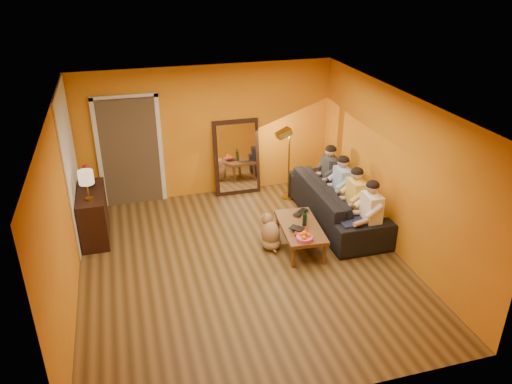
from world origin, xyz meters
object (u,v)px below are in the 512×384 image
object	(u,v)px
sofa	(337,202)
laptop	(303,214)
mirror_frame	(237,157)
table_lamp	(87,186)
floor_lamp	(289,165)
vase	(89,181)
dog	(270,231)
coffee_table	(300,236)
person_far_right	(330,176)
person_mid_right	(342,187)
person_far_left	(371,215)
wine_bottle	(305,218)
person_mid_left	(356,200)
tumbler	(305,218)
sideboard	(93,215)

from	to	relation	value
sofa	laptop	bearing A→B (deg)	113.90
mirror_frame	table_lamp	xyz separation A→B (m)	(-2.79, -1.38, 0.34)
floor_lamp	mirror_frame	bearing A→B (deg)	138.17
mirror_frame	floor_lamp	distance (m)	1.07
laptop	vase	distance (m)	3.70
dog	coffee_table	bearing A→B (deg)	-41.88
coffee_table	dog	size ratio (longest dim) A/B	2.06
person_far_right	coffee_table	bearing A→B (deg)	-129.09
person_far_right	laptop	world-z (taller)	person_far_right
person_mid_right	vase	size ratio (longest dim) A/B	5.90
sofa	dog	xyz separation A→B (m)	(-1.43, -0.54, -0.08)
person_far_left	wine_bottle	bearing A→B (deg)	166.44
sofa	wine_bottle	distance (m)	1.20
table_lamp	dog	xyz separation A→B (m)	(2.81, -0.85, -0.81)
mirror_frame	floor_lamp	size ratio (longest dim) A/B	1.06
person_mid_right	vase	xyz separation A→B (m)	(-4.37, 0.76, 0.34)
coffee_table	wine_bottle	bearing A→B (deg)	-39.85
person_mid_left	tumbler	size ratio (longest dim) A/B	11.87
person_far_left	vase	distance (m)	4.76
sofa	tumbler	distance (m)	1.03
laptop	sofa	bearing A→B (deg)	-13.07
sideboard	person_mid_left	size ratio (longest dim) A/B	0.97
mirror_frame	wine_bottle	size ratio (longest dim) A/B	4.90
sofa	person_far_right	world-z (taller)	person_far_right
tumbler	vase	bearing A→B (deg)	157.08
wine_bottle	table_lamp	bearing A→B (deg)	162.38
floor_lamp	person_far_right	world-z (taller)	floor_lamp
mirror_frame	tumbler	size ratio (longest dim) A/B	14.79
table_lamp	tumbler	xyz separation A→B (m)	(3.39, -0.89, -0.64)
sofa	vase	distance (m)	4.36
wine_bottle	sofa	bearing A→B (deg)	39.26
coffee_table	wine_bottle	xyz separation A→B (m)	(0.05, -0.05, 0.37)
vase	floor_lamp	bearing A→B (deg)	3.94
wine_bottle	mirror_frame	bearing A→B (deg)	102.39
person_far_left	person_far_right	world-z (taller)	same
person_mid_right	person_far_right	distance (m)	0.55
coffee_table	person_mid_left	distance (m)	1.19
wine_bottle	tumbler	distance (m)	0.21
mirror_frame	floor_lamp	world-z (taller)	mirror_frame
table_lamp	dog	distance (m)	3.05
mirror_frame	person_far_left	bearing A→B (deg)	-59.55
mirror_frame	sideboard	xyz separation A→B (m)	(-2.79, -1.08, -0.34)
sofa	person_mid_right	xyz separation A→B (m)	(0.13, 0.10, 0.24)
person_far_left	laptop	size ratio (longest dim) A/B	3.60
tumbler	person_mid_right	bearing A→B (deg)	34.81
person_mid_left	wine_bottle	xyz separation A→B (m)	(-1.05, -0.30, -0.03)
table_lamp	floor_lamp	world-z (taller)	floor_lamp
mirror_frame	person_mid_right	distance (m)	2.25
person_far_right	person_far_left	bearing A→B (deg)	-90.00
floor_lamp	laptop	world-z (taller)	floor_lamp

